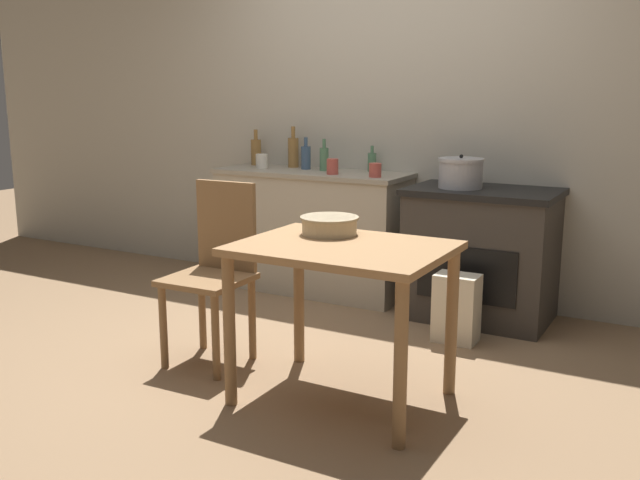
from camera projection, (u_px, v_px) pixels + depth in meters
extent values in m
plane|color=#896B4C|center=(271.00, 360.00, 3.82)|extent=(14.00, 14.00, 0.00)
cube|color=#B2AD9E|center=(394.00, 111.00, 4.91)|extent=(8.00, 0.07, 2.55)
cube|color=#B2A893|center=(312.00, 233.00, 5.09)|extent=(1.37, 0.49, 0.83)
cube|color=gray|center=(312.00, 173.00, 5.00)|extent=(1.40, 0.52, 0.03)
cube|color=#38332D|center=(481.00, 257.00, 4.46)|extent=(0.87, 0.57, 0.79)
cube|color=black|center=(484.00, 192.00, 4.37)|extent=(0.91, 0.61, 0.04)
cube|color=black|center=(466.00, 275.00, 4.22)|extent=(0.61, 0.01, 0.33)
cube|color=#997047|center=(343.00, 248.00, 3.20)|extent=(0.93, 0.71, 0.03)
cylinder|color=olive|center=(229.00, 331.00, 3.22)|extent=(0.06, 0.06, 0.71)
cylinder|color=olive|center=(401.00, 366.00, 2.82)|extent=(0.06, 0.06, 0.71)
cylinder|color=olive|center=(299.00, 297.00, 3.74)|extent=(0.06, 0.06, 0.71)
cylinder|color=olive|center=(452.00, 322.00, 3.34)|extent=(0.06, 0.06, 0.71)
cube|color=olive|center=(207.00, 280.00, 3.69)|extent=(0.41, 0.41, 0.03)
cube|color=olive|center=(226.00, 226.00, 3.80)|extent=(0.36, 0.04, 0.48)
cylinder|color=olive|center=(163.00, 327.00, 3.67)|extent=(0.04, 0.04, 0.44)
cylinder|color=olive|center=(216.00, 338.00, 3.52)|extent=(0.04, 0.04, 0.44)
cylinder|color=olive|center=(202.00, 310.00, 3.96)|extent=(0.04, 0.04, 0.44)
cylinder|color=olive|center=(252.00, 319.00, 3.81)|extent=(0.04, 0.04, 0.44)
cube|color=beige|center=(456.00, 308.00, 4.07)|extent=(0.25, 0.17, 0.40)
cylinder|color=#A8A8AD|center=(461.00, 175.00, 4.38)|extent=(0.27, 0.27, 0.16)
cylinder|color=#A8A8AD|center=(461.00, 160.00, 4.36)|extent=(0.28, 0.28, 0.02)
sphere|color=black|center=(461.00, 156.00, 4.36)|extent=(0.02, 0.02, 0.02)
cylinder|color=tan|center=(329.00, 225.00, 3.42)|extent=(0.26, 0.26, 0.09)
cylinder|color=tan|center=(329.00, 218.00, 3.41)|extent=(0.28, 0.28, 0.01)
cylinder|color=olive|center=(256.00, 152.00, 5.36)|extent=(0.08, 0.08, 0.19)
cylinder|color=olive|center=(256.00, 134.00, 5.33)|extent=(0.03, 0.03, 0.07)
cylinder|color=#3D5675|center=(306.00, 158.00, 5.08)|extent=(0.07, 0.07, 0.16)
cylinder|color=#3D5675|center=(306.00, 142.00, 5.05)|extent=(0.03, 0.03, 0.06)
cylinder|color=#517F5B|center=(372.00, 162.00, 4.94)|extent=(0.06, 0.06, 0.13)
cylinder|color=#517F5B|center=(372.00, 149.00, 4.92)|extent=(0.02, 0.02, 0.05)
cylinder|color=olive|center=(293.00, 153.00, 5.20)|extent=(0.08, 0.08, 0.21)
cylinder|color=olive|center=(293.00, 132.00, 5.17)|extent=(0.03, 0.03, 0.08)
cylinder|color=#517F5B|center=(324.00, 159.00, 4.98)|extent=(0.06, 0.06, 0.16)
cylinder|color=#517F5B|center=(324.00, 143.00, 4.96)|extent=(0.02, 0.02, 0.06)
cylinder|color=#B74C42|center=(332.00, 167.00, 4.78)|extent=(0.08, 0.08, 0.10)
cylinder|color=#B74C42|center=(375.00, 170.00, 4.62)|extent=(0.08, 0.08, 0.09)
cylinder|color=silver|center=(262.00, 161.00, 5.15)|extent=(0.09, 0.09, 0.10)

